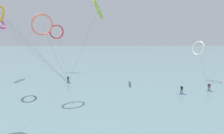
{
  "coord_description": "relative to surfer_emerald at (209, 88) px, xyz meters",
  "views": [
    {
      "loc": [
        -0.45,
        -6.4,
        10.76
      ],
      "look_at": [
        0.0,
        21.22,
        5.88
      ],
      "focal_mm": 27.2,
      "sensor_mm": 36.0,
      "label": 1
    }
  ],
  "objects": [
    {
      "name": "sea_water",
      "position": [
        -19.51,
        80.27,
        -0.78
      ],
      "size": [
        400.0,
        200.0,
        0.08
      ],
      "primitive_type": "cube",
      "color": "slate",
      "rests_on": "ground"
    },
    {
      "name": "kite_lime",
      "position": [
        -22.69,
        10.14,
        16.66
      ],
      "size": [
        8.51,
        6.1,
        20.04
      ],
      "rotation": [
        0.0,
        0.0,
        1.47
      ],
      "color": "#8CC62D",
      "rests_on": "ground"
    },
    {
      "name": "surfer_teal",
      "position": [
        -29.74,
        6.85,
        0.0
      ],
      "size": [
        1.4,
        0.66,
        1.7
      ],
      "rotation": [
        0.0,
        0.0,
        1.27
      ],
      "color": "teal",
      "rests_on": "ground"
    },
    {
      "name": "kite_coral",
      "position": [
        -31.14,
        -3.12,
        11.95
      ],
      "size": [
        3.58,
        11.65,
        14.58
      ],
      "rotation": [
        0.0,
        0.0,
        3.85
      ],
      "color": "#EA7260",
      "rests_on": "ground"
    },
    {
      "name": "kite_ivory",
      "position": [
        2.24,
        9.63,
        7.22
      ],
      "size": [
        3.28,
        11.46,
        9.85
      ],
      "rotation": [
        0.0,
        0.0,
        5.09
      ],
      "color": "silver",
      "rests_on": "ground"
    },
    {
      "name": "kite_crimson",
      "position": [
        -36.29,
        21.53,
        11.57
      ],
      "size": [
        8.81,
        15.3,
        14.63
      ],
      "rotation": [
        0.0,
        0.0,
        6.23
      ],
      "color": "red",
      "rests_on": "ground"
    },
    {
      "name": "surfer_emerald",
      "position": [
        0.0,
        0.0,
        0.0
      ],
      "size": [
        1.4,
        0.73,
        1.7
      ],
      "rotation": [
        0.0,
        0.0,
        2.23
      ],
      "color": "#199351",
      "rests_on": "ground"
    },
    {
      "name": "surfer_cobalt",
      "position": [
        -6.25,
        -1.66,
        0.0
      ],
      "size": [
        1.4,
        0.72,
        1.7
      ],
      "rotation": [
        0.0,
        0.0,
        5.33
      ],
      "color": "#2647B7",
      "rests_on": "ground"
    }
  ]
}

